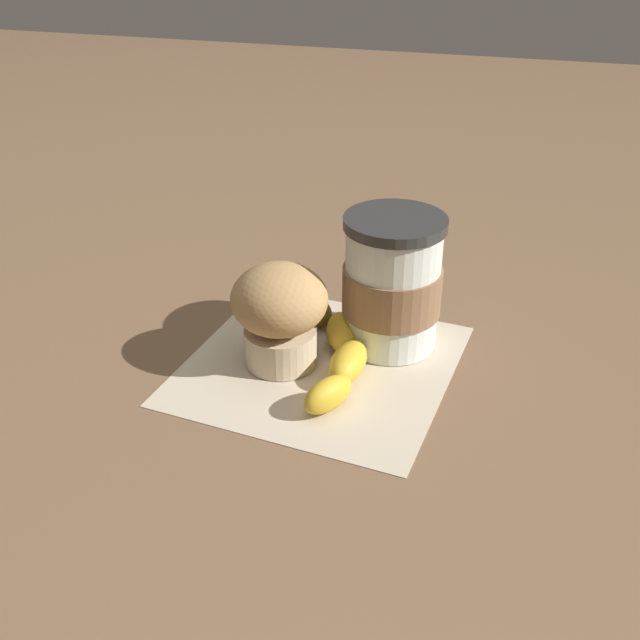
{
  "coord_description": "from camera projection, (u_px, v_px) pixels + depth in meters",
  "views": [
    {
      "loc": [
        0.56,
        0.16,
        0.39
      ],
      "look_at": [
        0.0,
        0.0,
        0.05
      ],
      "focal_mm": 42.0,
      "sensor_mm": 36.0,
      "label": 1
    }
  ],
  "objects": [
    {
      "name": "ground_plane",
      "position": [
        320.0,
        365.0,
        0.7
      ],
      "size": [
        3.0,
        3.0,
        0.0
      ],
      "primitive_type": "plane",
      "color": "brown"
    },
    {
      "name": "coffee_cup",
      "position": [
        392.0,
        284.0,
        0.7
      ],
      "size": [
        0.09,
        0.09,
        0.13
      ],
      "color": "silver",
      "rests_on": "paper_napkin"
    },
    {
      "name": "banana",
      "position": [
        336.0,
        347.0,
        0.7
      ],
      "size": [
        0.19,
        0.1,
        0.03
      ],
      "color": "gold",
      "rests_on": "paper_napkin"
    },
    {
      "name": "muffin",
      "position": [
        280.0,
        311.0,
        0.68
      ],
      "size": [
        0.09,
        0.09,
        0.1
      ],
      "color": "beige",
      "rests_on": "paper_napkin"
    },
    {
      "name": "paper_napkin",
      "position": [
        320.0,
        364.0,
        0.7
      ],
      "size": [
        0.26,
        0.26,
        0.0
      ],
      "primitive_type": "cube",
      "rotation": [
        0.0,
        0.0,
        -0.1
      ],
      "color": "beige",
      "rests_on": "ground_plane"
    }
  ]
}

